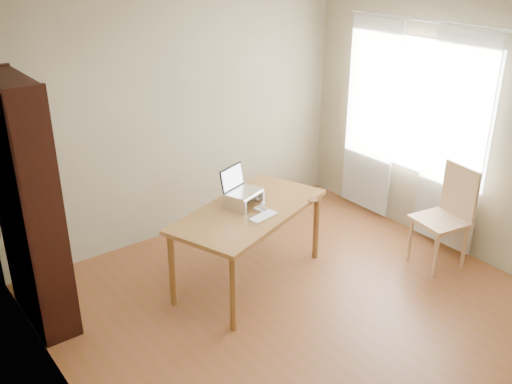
% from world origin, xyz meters
% --- Properties ---
extents(room, '(4.04, 4.54, 2.64)m').
position_xyz_m(room, '(0.03, 0.01, 1.30)').
color(room, brown).
rests_on(room, ground).
extents(bookshelf, '(0.30, 0.90, 2.10)m').
position_xyz_m(bookshelf, '(-1.83, 1.55, 1.05)').
color(bookshelf, black).
rests_on(bookshelf, ground).
extents(curtains, '(0.03, 1.90, 2.25)m').
position_xyz_m(curtains, '(1.92, 0.80, 1.17)').
color(curtains, white).
rests_on(curtains, ground).
extents(desk, '(1.72, 1.24, 0.75)m').
position_xyz_m(desk, '(-0.09, 0.95, 0.66)').
color(desk, brown).
rests_on(desk, ground).
extents(laptop_stand, '(0.32, 0.25, 0.13)m').
position_xyz_m(laptop_stand, '(-0.09, 1.03, 0.83)').
color(laptop_stand, silver).
rests_on(laptop_stand, desk).
extents(laptop, '(0.38, 0.36, 0.23)m').
position_xyz_m(laptop, '(-0.09, 1.08, 0.94)').
color(laptop, silver).
rests_on(laptop, laptop_stand).
extents(keyboard, '(0.31, 0.17, 0.02)m').
position_xyz_m(keyboard, '(-0.10, 0.73, 0.76)').
color(keyboard, silver).
rests_on(keyboard, desk).
extents(coaster, '(0.10, 0.10, 0.01)m').
position_xyz_m(coaster, '(0.50, 0.74, 0.75)').
color(coaster, brown).
rests_on(coaster, desk).
extents(cat, '(0.24, 0.48, 0.15)m').
position_xyz_m(cat, '(-0.06, 1.06, 0.81)').
color(cat, '#474037').
rests_on(cat, desk).
extents(chair, '(0.52, 0.52, 1.02)m').
position_xyz_m(chair, '(1.64, 0.05, 0.56)').
color(chair, tan).
rests_on(chair, ground).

